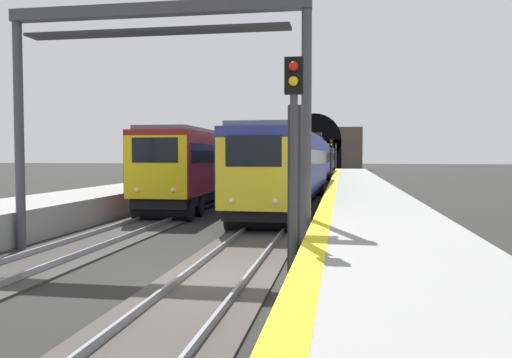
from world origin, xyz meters
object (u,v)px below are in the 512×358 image
at_px(train_main_approaching, 312,161).
at_px(train_adjacent_platform, 261,160).
at_px(railway_signal_mid, 331,158).
at_px(railway_signal_near, 294,155).
at_px(railway_signal_far, 336,154).
at_px(overhead_signal_gantry, 155,65).

distance_m(train_main_approaching, train_adjacent_platform, 5.08).
bearing_deg(railway_signal_mid, train_main_approaching, -119.78).
height_order(train_adjacent_platform, railway_signal_near, train_adjacent_platform).
height_order(train_main_approaching, railway_signal_mid, train_main_approaching).
bearing_deg(railway_signal_near, train_adjacent_platform, -170.24).
distance_m(railway_signal_mid, railway_signal_far, 38.25).
bearing_deg(train_main_approaching, railway_signal_far, 178.50).
bearing_deg(train_main_approaching, train_adjacent_platform, -95.42).
height_order(train_main_approaching, railway_signal_far, train_main_approaching).
relative_size(train_main_approaching, railway_signal_near, 13.26).
bearing_deg(overhead_signal_gantry, railway_signal_far, -3.39).
relative_size(railway_signal_near, overhead_signal_gantry, 0.54).
bearing_deg(railway_signal_near, railway_signal_mid, -180.00).
xyz_separation_m(railway_signal_mid, overhead_signal_gantry, (-34.51, 4.31, 2.86)).
xyz_separation_m(railway_signal_mid, railway_signal_far, (38.25, 0.00, 0.36)).
relative_size(train_main_approaching, overhead_signal_gantry, 7.20).
xyz_separation_m(railway_signal_near, overhead_signal_gantry, (3.60, 4.31, 2.58)).
bearing_deg(railway_signal_near, railway_signal_far, -180.00).
bearing_deg(railway_signal_mid, railway_signal_near, 0.00).
bearing_deg(train_adjacent_platform, railway_signal_near, 8.32).
xyz_separation_m(train_main_approaching, railway_signal_far, (37.22, -1.79, 0.63)).
height_order(train_main_approaching, railway_signal_near, train_main_approaching).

